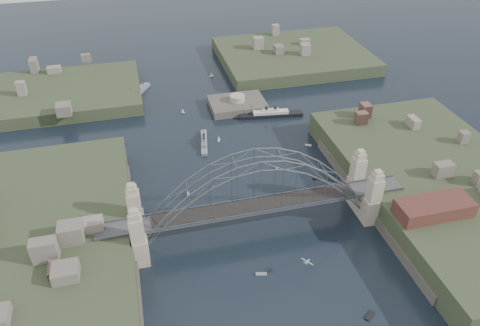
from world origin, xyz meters
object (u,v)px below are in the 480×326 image
naval_cruiser_near (204,142)px  ocean_liner (271,114)px  wharf_shed (434,208)px  fort_island (237,108)px  bridge (257,194)px  naval_cruiser_far (138,92)px

naval_cruiser_near → ocean_liner: bearing=24.5°
wharf_shed → ocean_liner: size_ratio=0.79×
fort_island → wharf_shed: bearing=-69.1°
bridge → naval_cruiser_far: 96.34m
naval_cruiser_far → ocean_liner: bearing=-33.6°
naval_cruiser_near → fort_island: bearing=52.5°
naval_cruiser_near → ocean_liner: 31.63m
naval_cruiser_far → bridge: bearing=-74.2°
ocean_liner → wharf_shed: bearing=-74.0°
bridge → ocean_liner: bridge is taller
naval_cruiser_far → fort_island: bearing=-30.1°
bridge → ocean_liner: (22.83, 59.67, -11.37)m
fort_island → naval_cruiser_far: (-38.01, 22.06, 1.29)m
naval_cruiser_far → ocean_liner: size_ratio=0.66×
bridge → ocean_liner: 64.89m
bridge → wharf_shed: 46.23m
wharf_shed → naval_cruiser_near: wharf_shed is taller
bridge → naval_cruiser_near: 48.35m
fort_island → ocean_liner: (10.83, -10.33, 1.29)m
naval_cruiser_far → ocean_liner: ocean_liner is taller
wharf_shed → naval_cruiser_far: wharf_shed is taller
naval_cruiser_near → ocean_liner: size_ratio=0.64×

